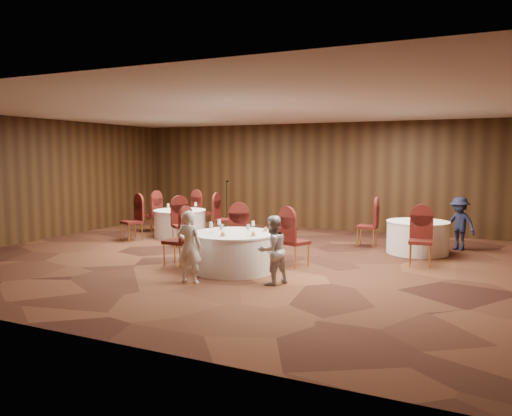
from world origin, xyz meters
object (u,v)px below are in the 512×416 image
at_px(man_c, 459,224).
at_px(table_main, 233,251).
at_px(table_right, 417,237).
at_px(woman_a, 189,247).
at_px(table_left, 180,223).
at_px(mic_stand, 227,214).
at_px(woman_b, 272,250).

bearing_deg(man_c, table_main, -103.38).
height_order(table_right, woman_a, woman_a).
relative_size(table_main, woman_a, 1.29).
relative_size(table_main, man_c, 1.31).
bearing_deg(table_main, table_left, 137.34).
distance_m(table_right, man_c, 1.20).
bearing_deg(table_left, mic_stand, 83.25).
bearing_deg(table_main, woman_a, -102.47).
relative_size(table_left, woman_b, 1.19).
relative_size(table_left, mic_stand, 0.98).
bearing_deg(woman_a, woman_b, -163.39).
bearing_deg(man_c, table_right, -105.48).
distance_m(table_main, woman_a, 1.23).
distance_m(table_right, woman_a, 5.55).
height_order(woman_a, man_c, woman_a).
bearing_deg(table_right, man_c, 45.06).
bearing_deg(table_right, woman_b, -115.74).
height_order(table_main, table_right, same).
bearing_deg(mic_stand, table_main, -60.25).
relative_size(woman_a, woman_b, 1.07).
bearing_deg(man_c, woman_b, -90.31).
relative_size(table_left, woman_a, 1.12).
height_order(table_main, man_c, man_c).
distance_m(woman_a, man_c, 6.71).
distance_m(table_left, mic_stand, 2.24).
bearing_deg(mic_stand, woman_b, -55.14).
xyz_separation_m(table_main, table_right, (3.01, 3.31, 0.00)).
height_order(mic_stand, woman_b, mic_stand).
bearing_deg(table_main, table_right, 47.71).
height_order(table_main, table_left, same).
bearing_deg(woman_a, table_main, -106.80).
distance_m(table_left, woman_a, 5.12).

